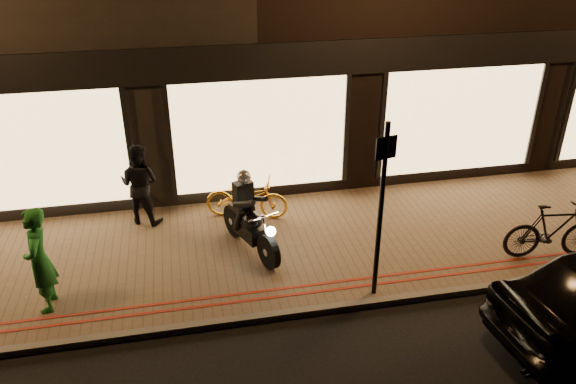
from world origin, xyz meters
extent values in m
plane|color=black|center=(0.00, 0.00, 0.00)|extent=(90.00, 90.00, 0.00)
cube|color=brown|center=(0.00, 2.00, 0.06)|extent=(50.00, 4.00, 0.12)
cube|color=#59544C|center=(0.00, 0.05, 0.06)|extent=(50.00, 0.14, 0.12)
cube|color=maroon|center=(0.00, 0.45, 0.12)|extent=(50.00, 0.06, 0.01)
cube|color=maroon|center=(0.00, 0.65, 0.12)|extent=(50.00, 0.06, 0.01)
cube|color=black|center=(0.00, 3.95, 3.15)|extent=(48.00, 0.12, 0.70)
cube|color=#EBBA75|center=(-4.50, 3.94, 1.61)|extent=(3.60, 0.06, 2.38)
cube|color=#EBBA75|center=(0.00, 3.94, 1.61)|extent=(3.60, 0.06, 2.38)
cube|color=#EBBA75|center=(4.50, 3.94, 1.61)|extent=(3.60, 0.06, 2.38)
cylinder|color=black|center=(-0.30, 1.33, 0.44)|extent=(0.34, 0.64, 0.64)
cylinder|color=black|center=(-0.77, 2.55, 0.44)|extent=(0.34, 0.64, 0.64)
cylinder|color=silver|center=(-0.30, 1.33, 0.44)|extent=(0.18, 0.18, 0.14)
cylinder|color=silver|center=(-0.77, 2.55, 0.44)|extent=(0.18, 0.18, 0.14)
cube|color=black|center=(-0.55, 1.99, 0.52)|extent=(0.50, 0.75, 0.30)
ellipsoid|color=black|center=(-0.51, 1.87, 0.82)|extent=(0.48, 0.59, 0.29)
cube|color=black|center=(-0.66, 2.27, 0.82)|extent=(0.40, 0.59, 0.09)
cylinder|color=silver|center=(-0.35, 1.47, 1.07)|extent=(0.57, 0.25, 0.03)
cylinder|color=silver|center=(-0.32, 1.38, 0.74)|extent=(0.17, 0.32, 0.71)
sphere|color=white|center=(-0.27, 1.25, 0.90)|extent=(0.22, 0.22, 0.17)
cylinder|color=silver|center=(-0.60, 2.45, 0.40)|extent=(0.26, 0.54, 0.07)
cube|color=black|center=(-0.62, 2.14, 1.17)|extent=(0.40, 0.33, 0.55)
sphere|color=#B4B5BB|center=(-0.59, 2.09, 1.58)|extent=(0.34, 0.34, 0.26)
cylinder|color=black|center=(-0.65, 1.79, 1.20)|extent=(0.37, 0.57, 0.34)
cylinder|color=black|center=(-0.35, 1.90, 1.20)|extent=(0.23, 0.60, 0.34)
cylinder|color=black|center=(-0.73, 2.06, 0.72)|extent=(0.26, 0.28, 0.46)
cylinder|color=black|center=(-0.47, 2.16, 0.72)|extent=(0.14, 0.27, 0.46)
cylinder|color=black|center=(1.29, 0.25, 1.62)|extent=(0.10, 0.10, 3.00)
cube|color=black|center=(1.29, 0.25, 2.72)|extent=(0.35, 0.11, 0.35)
imported|color=gold|center=(-0.42, 3.21, 0.56)|extent=(1.78, 1.06, 0.88)
imported|color=black|center=(4.77, 0.64, 0.66)|extent=(1.83, 0.74, 1.07)
imported|color=#1A6522|center=(-3.94, 0.96, 1.00)|extent=(0.44, 0.66, 1.77)
imported|color=black|center=(-2.51, 3.47, 0.95)|extent=(1.00, 0.92, 1.67)
camera|label=1|loc=(-1.64, -6.87, 5.86)|focal=35.00mm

